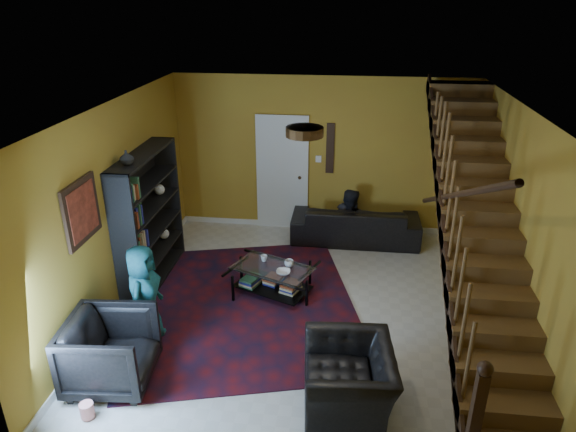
# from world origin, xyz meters

# --- Properties ---
(floor) EXTENTS (5.50, 5.50, 0.00)m
(floor) POSITION_xyz_m (0.00, 0.00, 0.00)
(floor) COLOR beige
(floor) RESTS_ON ground
(room) EXTENTS (5.50, 5.50, 5.50)m
(room) POSITION_xyz_m (-1.33, 1.33, 0.05)
(room) COLOR #AA8925
(room) RESTS_ON ground
(staircase) EXTENTS (0.95, 5.02, 3.18)m
(staircase) POSITION_xyz_m (2.12, -0.00, 1.40)
(staircase) COLOR brown
(staircase) RESTS_ON floor
(bookshelf) EXTENTS (0.35, 1.80, 2.00)m
(bookshelf) POSITION_xyz_m (-2.40, 0.60, 0.96)
(bookshelf) COLOR black
(bookshelf) RESTS_ON floor
(door) EXTENTS (0.82, 0.05, 2.05)m
(door) POSITION_xyz_m (-0.70, 2.73, 1.02)
(door) COLOR silver
(door) RESTS_ON floor
(framed_picture) EXTENTS (0.04, 0.74, 0.74)m
(framed_picture) POSITION_xyz_m (-2.57, -0.90, 1.75)
(framed_picture) COLOR #9B311C
(framed_picture) RESTS_ON room
(wall_hanging) EXTENTS (0.14, 0.03, 0.90)m
(wall_hanging) POSITION_xyz_m (0.15, 2.73, 1.55)
(wall_hanging) COLOR black
(wall_hanging) RESTS_ON room
(ceiling_fixture) EXTENTS (0.40, 0.40, 0.10)m
(ceiling_fixture) POSITION_xyz_m (0.00, -0.80, 2.74)
(ceiling_fixture) COLOR #3F2814
(ceiling_fixture) RESTS_ON room
(rug) EXTENTS (3.87, 4.19, 0.02)m
(rug) POSITION_xyz_m (-0.91, -0.01, 0.01)
(rug) COLOR #4B0D12
(rug) RESTS_ON floor
(sofa) EXTENTS (2.23, 0.88, 0.65)m
(sofa) POSITION_xyz_m (0.65, 2.30, 0.33)
(sofa) COLOR black
(sofa) RESTS_ON floor
(armchair_left) EXTENTS (0.99, 0.97, 0.84)m
(armchair_left) POSITION_xyz_m (-2.05, -1.69, 0.42)
(armchair_left) COLOR black
(armchair_left) RESTS_ON floor
(armchair_right) EXTENTS (1.01, 1.14, 0.69)m
(armchair_right) POSITION_xyz_m (0.58, -1.72, 0.34)
(armchair_right) COLOR black
(armchair_right) RESTS_ON floor
(person_adult_a) EXTENTS (0.42, 0.28, 1.13)m
(person_adult_a) POSITION_xyz_m (0.42, 2.35, 0.12)
(person_adult_a) COLOR black
(person_adult_a) RESTS_ON sofa
(person_adult_b) EXTENTS (0.73, 0.59, 1.39)m
(person_adult_b) POSITION_xyz_m (0.53, 2.35, 0.24)
(person_adult_b) COLOR black
(person_adult_b) RESTS_ON sofa
(person_child) EXTENTS (0.42, 0.64, 1.31)m
(person_child) POSITION_xyz_m (-1.95, -0.89, 0.66)
(person_child) COLOR #195F5E
(person_child) RESTS_ON armchair_left
(coffee_table) EXTENTS (1.28, 1.04, 0.43)m
(coffee_table) POSITION_xyz_m (-0.54, 0.38, 0.24)
(coffee_table) COLOR black
(coffee_table) RESTS_ON floor
(cup_a) EXTENTS (0.14, 0.14, 0.10)m
(cup_a) POSITION_xyz_m (-0.31, 0.43, 0.48)
(cup_a) COLOR #999999
(cup_a) RESTS_ON coffee_table
(cup_b) EXTENTS (0.12, 0.12, 0.09)m
(cup_b) POSITION_xyz_m (-0.69, 0.56, 0.47)
(cup_b) COLOR #999999
(cup_b) RESTS_ON coffee_table
(bowl) EXTENTS (0.21, 0.21, 0.05)m
(bowl) POSITION_xyz_m (-0.36, 0.22, 0.45)
(bowl) COLOR #999999
(bowl) RESTS_ON coffee_table
(vase) EXTENTS (0.18, 0.18, 0.19)m
(vase) POSITION_xyz_m (-2.41, 0.10, 2.10)
(vase) COLOR #999999
(vase) RESTS_ON bookshelf
(popcorn_bucket) EXTENTS (0.19, 0.19, 0.17)m
(popcorn_bucket) POSITION_xyz_m (-2.10, -2.25, 0.10)
(popcorn_bucket) COLOR red
(popcorn_bucket) RESTS_ON rug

